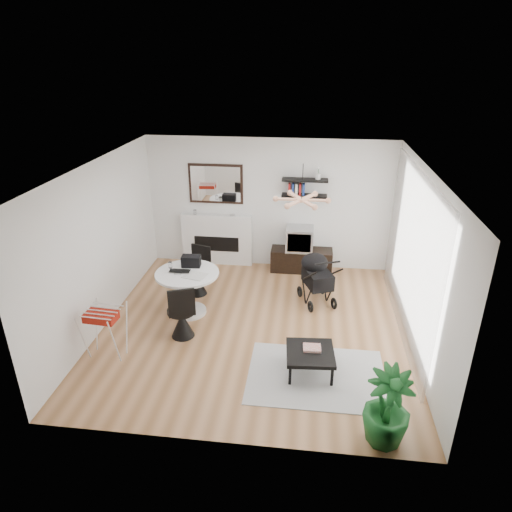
# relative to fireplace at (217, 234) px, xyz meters

# --- Properties ---
(floor) EXTENTS (5.00, 5.00, 0.00)m
(floor) POSITION_rel_fireplace_xyz_m (1.10, -2.42, -0.69)
(floor) COLOR #926138
(floor) RESTS_ON ground
(ceiling) EXTENTS (5.00, 5.00, 0.00)m
(ceiling) POSITION_rel_fireplace_xyz_m (1.10, -2.42, 2.01)
(ceiling) COLOR white
(ceiling) RESTS_ON wall_back
(wall_back) EXTENTS (5.00, 0.00, 5.00)m
(wall_back) POSITION_rel_fireplace_xyz_m (1.10, 0.08, 0.66)
(wall_back) COLOR white
(wall_back) RESTS_ON floor
(wall_left) EXTENTS (0.00, 5.00, 5.00)m
(wall_left) POSITION_rel_fireplace_xyz_m (-1.40, -2.42, 0.66)
(wall_left) COLOR white
(wall_left) RESTS_ON floor
(wall_right) EXTENTS (0.00, 5.00, 5.00)m
(wall_right) POSITION_rel_fireplace_xyz_m (3.60, -2.42, 0.66)
(wall_right) COLOR white
(wall_right) RESTS_ON floor
(sheer_curtain) EXTENTS (0.04, 3.60, 2.60)m
(sheer_curtain) POSITION_rel_fireplace_xyz_m (3.50, -2.22, 0.66)
(sheer_curtain) COLOR white
(sheer_curtain) RESTS_ON wall_right
(fireplace) EXTENTS (1.50, 0.17, 2.16)m
(fireplace) POSITION_rel_fireplace_xyz_m (0.00, 0.00, 0.00)
(fireplace) COLOR white
(fireplace) RESTS_ON floor
(shelf_lower) EXTENTS (0.90, 0.25, 0.04)m
(shelf_lower) POSITION_rel_fireplace_xyz_m (1.81, -0.05, 0.91)
(shelf_lower) COLOR black
(shelf_lower) RESTS_ON wall_back
(shelf_upper) EXTENTS (0.90, 0.25, 0.04)m
(shelf_upper) POSITION_rel_fireplace_xyz_m (1.81, -0.05, 1.23)
(shelf_upper) COLOR black
(shelf_upper) RESTS_ON wall_back
(pendant_lamp) EXTENTS (0.90, 0.90, 0.10)m
(pendant_lamp) POSITION_rel_fireplace_xyz_m (1.80, -2.12, 1.46)
(pendant_lamp) COLOR tan
(pendant_lamp) RESTS_ON ceiling
(tv_console) EXTENTS (1.26, 0.44, 0.47)m
(tv_console) POSITION_rel_fireplace_xyz_m (1.81, -0.15, -0.45)
(tv_console) COLOR black
(tv_console) RESTS_ON floor
(crt_tv) EXTENTS (0.55, 0.48, 0.48)m
(crt_tv) POSITION_rel_fireplace_xyz_m (1.75, -0.16, 0.03)
(crt_tv) COLOR #B0B0B2
(crt_tv) RESTS_ON tv_console
(dining_table) EXTENTS (1.09, 1.09, 0.79)m
(dining_table) POSITION_rel_fireplace_xyz_m (-0.09, -2.11, -0.16)
(dining_table) COLOR white
(dining_table) RESTS_ON floor
(laptop) EXTENTS (0.36, 0.23, 0.03)m
(laptop) POSITION_rel_fireplace_xyz_m (-0.21, -2.16, 0.12)
(laptop) COLOR black
(laptop) RESTS_ON dining_table
(black_bag) EXTENTS (0.33, 0.21, 0.19)m
(black_bag) POSITION_rel_fireplace_xyz_m (-0.07, -1.86, 0.21)
(black_bag) COLOR black
(black_bag) RESTS_ON dining_table
(newspaper) EXTENTS (0.42, 0.37, 0.01)m
(newspaper) POSITION_rel_fireplace_xyz_m (0.08, -2.22, 0.11)
(newspaper) COLOR white
(newspaper) RESTS_ON dining_table
(drinking_glass) EXTENTS (0.07, 0.07, 0.11)m
(drinking_glass) POSITION_rel_fireplace_xyz_m (-0.42, -1.97, 0.16)
(drinking_glass) COLOR white
(drinking_glass) RESTS_ON dining_table
(chair_far) EXTENTS (0.48, 0.49, 0.92)m
(chair_far) POSITION_rel_fireplace_xyz_m (-0.11, -1.39, -0.39)
(chair_far) COLOR black
(chair_far) RESTS_ON floor
(chair_near) EXTENTS (0.50, 0.51, 0.95)m
(chair_near) POSITION_rel_fireplace_xyz_m (-0.00, -2.84, -0.38)
(chair_near) COLOR black
(chair_near) RESTS_ON floor
(drying_rack) EXTENTS (0.57, 0.53, 0.80)m
(drying_rack) POSITION_rel_fireplace_xyz_m (-1.00, -3.47, -0.27)
(drying_rack) COLOR white
(drying_rack) RESTS_ON floor
(stroller) EXTENTS (0.75, 0.91, 1.00)m
(stroller) POSITION_rel_fireplace_xyz_m (2.11, -1.40, -0.26)
(stroller) COLOR black
(stroller) RESTS_ON floor
(rug) EXTENTS (1.93, 1.40, 0.01)m
(rug) POSITION_rel_fireplace_xyz_m (2.14, -3.58, -0.68)
(rug) COLOR #AAAAAA
(rug) RESTS_ON floor
(coffee_table) EXTENTS (0.72, 0.72, 0.34)m
(coffee_table) POSITION_rel_fireplace_xyz_m (2.04, -3.49, -0.37)
(coffee_table) COLOR black
(coffee_table) RESTS_ON rug
(magazines) EXTENTS (0.26, 0.21, 0.04)m
(magazines) POSITION_rel_fireplace_xyz_m (2.06, -3.43, -0.31)
(magazines) COLOR #BB3F2E
(magazines) RESTS_ON coffee_table
(potted_plant) EXTENTS (0.66, 0.66, 0.99)m
(potted_plant) POSITION_rel_fireplace_xyz_m (2.92, -4.65, -0.19)
(potted_plant) COLOR #1A5B23
(potted_plant) RESTS_ON floor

